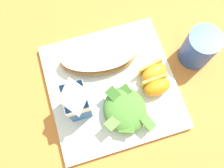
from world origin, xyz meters
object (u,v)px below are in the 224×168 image
object	(u,v)px
milk_carton	(76,100)
orange_wedge_front	(157,86)
green_salad_pile	(125,110)
orange_wedge_middle	(154,72)
drinking_blue_cup	(199,48)
white_plate	(112,86)
cheesy_pizza_bread	(98,58)

from	to	relation	value
milk_carton	orange_wedge_front	world-z (taller)	milk_carton
green_salad_pile	orange_wedge_middle	xyz separation A→B (m)	(0.06, -0.09, -0.00)
orange_wedge_front	drinking_blue_cup	xyz separation A→B (m)	(0.06, -0.12, 0.01)
white_plate	cheesy_pizza_bread	size ratio (longest dim) A/B	1.55
cheesy_pizza_bread	orange_wedge_middle	xyz separation A→B (m)	(-0.07, -0.11, 0.00)
white_plate	drinking_blue_cup	size ratio (longest dim) A/B	3.15
green_salad_pile	drinking_blue_cup	world-z (taller)	drinking_blue_cup
orange_wedge_middle	drinking_blue_cup	bearing A→B (deg)	-79.06
white_plate	green_salad_pile	xyz separation A→B (m)	(-0.07, -0.01, 0.03)
drinking_blue_cup	orange_wedge_middle	bearing A→B (deg)	100.94
orange_wedge_front	drinking_blue_cup	world-z (taller)	drinking_blue_cup
cheesy_pizza_bread	drinking_blue_cup	size ratio (longest dim) A/B	2.03
green_salad_pile	white_plate	bearing A→B (deg)	7.19
milk_carton	cheesy_pizza_bread	bearing A→B (deg)	-36.46
milk_carton	drinking_blue_cup	bearing A→B (deg)	-81.14
green_salad_pile	orange_wedge_front	world-z (taller)	green_salad_pile
white_plate	milk_carton	size ratio (longest dim) A/B	2.55
milk_carton	green_salad_pile	bearing A→B (deg)	-113.63
orange_wedge_middle	orange_wedge_front	bearing A→B (deg)	171.38
drinking_blue_cup	orange_wedge_front	bearing A→B (deg)	114.85
orange_wedge_middle	drinking_blue_cup	distance (m)	0.12
orange_wedge_front	drinking_blue_cup	size ratio (longest dim) A/B	0.70
drinking_blue_cup	white_plate	bearing A→B (deg)	95.15
orange_wedge_front	orange_wedge_middle	xyz separation A→B (m)	(0.03, -0.01, 0.00)
cheesy_pizza_bread	orange_wedge_front	size ratio (longest dim) A/B	2.89
cheesy_pizza_bread	green_salad_pile	xyz separation A→B (m)	(-0.13, -0.02, 0.00)
green_salad_pile	drinking_blue_cup	distance (m)	0.22
cheesy_pizza_bread	milk_carton	size ratio (longest dim) A/B	1.64
cheesy_pizza_bread	orange_wedge_middle	distance (m)	0.13
orange_wedge_middle	milk_carton	bearing A→B (deg)	97.49
drinking_blue_cup	green_salad_pile	bearing A→B (deg)	112.80
milk_carton	orange_wedge_middle	world-z (taller)	milk_carton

